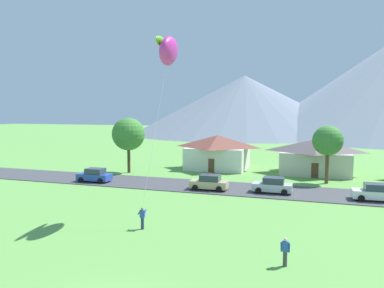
{
  "coord_description": "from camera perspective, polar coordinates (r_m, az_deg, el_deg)",
  "views": [
    {
      "loc": [
        8.2,
        -12.65,
        8.8
      ],
      "look_at": [
        -1.05,
        15.55,
        6.14
      ],
      "focal_mm": 33.58,
      "sensor_mm": 36.0,
      "label": 1
    }
  ],
  "objects": [
    {
      "name": "parked_car_white_mid_east",
      "position": [
        40.0,
        27.09,
        -6.88
      ],
      "size": [
        4.26,
        2.2,
        1.68
      ],
      "color": "white",
      "rests_on": "road_strip"
    },
    {
      "name": "kite_flyer_with_kite",
      "position": [
        30.35,
        -3.86,
        14.39
      ],
      "size": [
        2.3,
        6.25,
        15.01
      ],
      "color": "navy",
      "rests_on": "ground"
    },
    {
      "name": "parked_car_silver_east_end",
      "position": [
        40.0,
        12.68,
        -6.44
      ],
      "size": [
        4.21,
        2.11,
        1.68
      ],
      "color": "#B7BCC1",
      "rests_on": "road_strip"
    },
    {
      "name": "house_leftmost",
      "position": [
        53.79,
        18.94,
        -1.82
      ],
      "size": [
        10.16,
        7.28,
        4.93
      ],
      "color": "beige",
      "rests_on": "ground"
    },
    {
      "name": "mountain_central_ridge",
      "position": [
        145.0,
        8.29,
        6.17
      ],
      "size": [
        88.95,
        88.95,
        23.14
      ],
      "primitive_type": "cone",
      "color": "slate",
      "rests_on": "ground"
    },
    {
      "name": "parked_car_blue_mid_west",
      "position": [
        46.73,
        -15.21,
        -4.83
      ],
      "size": [
        4.24,
        2.16,
        1.68
      ],
      "color": "#2847A8",
      "rests_on": "road_strip"
    },
    {
      "name": "watcher_person",
      "position": [
        21.99,
        14.58,
        -16.16
      ],
      "size": [
        0.56,
        0.24,
        1.68
      ],
      "color": "#3D3D42",
      "rests_on": "ground"
    },
    {
      "name": "tree_left_of_center",
      "position": [
        46.81,
        20.76,
        0.45
      ],
      "size": [
        3.67,
        3.67,
        7.14
      ],
      "color": "brown",
      "rests_on": "ground"
    },
    {
      "name": "road_strip",
      "position": [
        41.74,
        6.47,
        -7.02
      ],
      "size": [
        160.0,
        7.3,
        0.08
      ],
      "primitive_type": "cube",
      "color": "#424247",
      "rests_on": "ground"
    },
    {
      "name": "house_right_center",
      "position": [
        55.7,
        4.08,
        -1.18
      ],
      "size": [
        9.59,
        7.99,
        5.2
      ],
      "color": "silver",
      "rests_on": "ground"
    },
    {
      "name": "tree_near_left",
      "position": [
        52.43,
        -10.06,
        1.54
      ],
      "size": [
        4.73,
        4.73,
        7.98
      ],
      "color": "#4C3823",
      "rests_on": "ground"
    },
    {
      "name": "parked_car_tan_west_end",
      "position": [
        40.61,
        2.76,
        -6.14
      ],
      "size": [
        4.24,
        2.16,
        1.68
      ],
      "color": "tan",
      "rests_on": "road_strip"
    }
  ]
}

